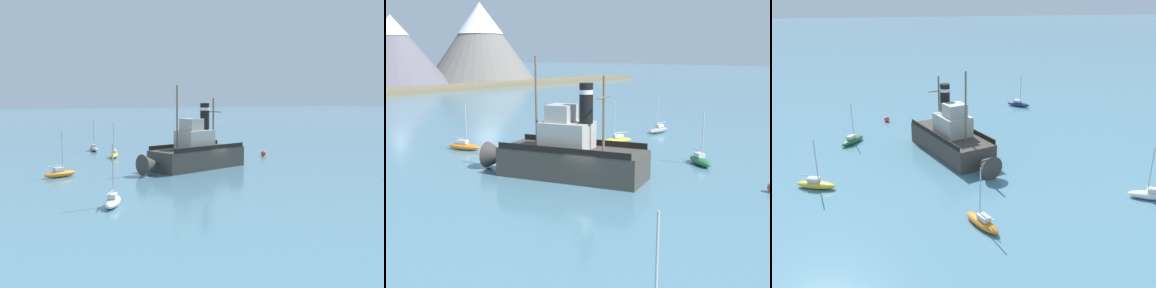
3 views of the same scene
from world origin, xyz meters
The scene contains 8 objects.
ground_plane centered at (0.00, 0.00, 0.00)m, with size 600.00×600.00×0.00m, color teal.
old_tugboat centered at (0.79, 2.78, 1.83)m, with size 7.91×14.74×9.90m.
sailboat_green centered at (12.09, -3.52, 0.43)m, with size 3.17×3.70×4.90m.
sailboat_white centered at (-14.20, 17.18, 0.43)m, with size 3.89×2.69×4.90m.
sailboat_yellow centered at (15.04, 8.36, 0.43)m, with size 3.93×2.50×4.90m.
sailboat_orange centered at (1.60, 18.29, 0.43)m, with size 2.45×3.93×4.90m.
sailboat_navy centered at (-13.66, -15.64, 0.43)m, with size 3.51×3.42×4.90m.
mooring_buoy centered at (7.58, -11.75, 0.37)m, with size 0.75×0.75×0.75m, color red.
Camera 3 is at (9.08, 44.95, 17.10)m, focal length 38.00 mm.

